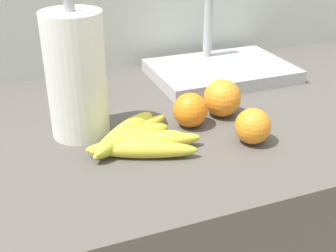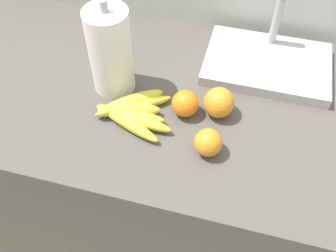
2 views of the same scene
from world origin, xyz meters
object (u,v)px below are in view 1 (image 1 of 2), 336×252
(paper_towel_roll, at_px, (76,76))
(sink_basin, at_px, (220,70))
(orange_right, at_px, (190,110))
(orange_far_right, at_px, (253,126))
(banana_bunch, at_px, (135,140))
(orange_front, at_px, (222,98))

(paper_towel_roll, bearing_deg, sink_basin, 24.30)
(orange_right, height_order, sink_basin, sink_basin)
(orange_right, bearing_deg, paper_towel_roll, 166.55)
(orange_far_right, bearing_deg, orange_right, 127.50)
(orange_far_right, bearing_deg, banana_bunch, 164.81)
(orange_far_right, relative_size, paper_towel_roll, 0.26)
(orange_right, xyz_separation_m, paper_towel_roll, (-0.22, 0.05, 0.09))
(banana_bunch, height_order, orange_right, orange_right)
(orange_right, bearing_deg, orange_front, 14.52)
(orange_right, relative_size, paper_towel_roll, 0.26)
(orange_far_right, bearing_deg, paper_towel_roll, 151.88)
(banana_bunch, distance_m, orange_front, 0.24)
(orange_right, distance_m, paper_towel_roll, 0.24)
(orange_far_right, height_order, orange_front, orange_front)
(orange_far_right, xyz_separation_m, orange_right, (-0.08, 0.11, 0.00))
(orange_right, xyz_separation_m, sink_basin, (0.20, 0.24, -0.02))
(orange_right, bearing_deg, banana_bunch, -159.97)
(banana_bunch, distance_m, orange_far_right, 0.23)
(orange_front, bearing_deg, paper_towel_roll, 174.37)
(orange_right, xyz_separation_m, orange_front, (0.09, 0.02, 0.00))
(banana_bunch, distance_m, orange_right, 0.15)
(orange_far_right, xyz_separation_m, paper_towel_roll, (-0.30, 0.16, 0.09))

